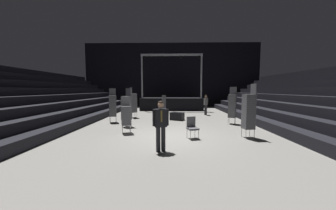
{
  "coord_description": "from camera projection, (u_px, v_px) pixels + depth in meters",
  "views": [
    {
      "loc": [
        0.08,
        -8.15,
        2.12
      ],
      "look_at": [
        -0.13,
        0.4,
        1.4
      ],
      "focal_mm": 19.23,
      "sensor_mm": 36.0,
      "label": 1
    }
  ],
  "objects": [
    {
      "name": "man_with_tie",
      "position": [
        161.0,
        123.0,
        6.13
      ],
      "size": [
        0.57,
        0.34,
        1.75
      ],
      "rotation": [
        0.0,
        0.0,
        3.44
      ],
      "color": "black",
      "rests_on": "ground_plane"
    },
    {
      "name": "bleacher_bank_right",
      "position": [
        331.0,
        96.0,
        8.95
      ],
      "size": [
        6.0,
        24.0,
        3.6
      ],
      "rotation": [
        0.0,
        0.0,
        -1.57
      ],
      "color": "black",
      "rests_on": "ground_plane"
    },
    {
      "name": "ground_plane",
      "position": [
        171.0,
        137.0,
        8.3
      ],
      "size": [
        22.0,
        30.0,
        0.1
      ],
      "primitive_type": "cube",
      "color": "slate"
    },
    {
      "name": "loose_chair_near_man",
      "position": [
        192.0,
        126.0,
        7.87
      ],
      "size": [
        0.55,
        0.55,
        0.95
      ],
      "rotation": [
        0.0,
        0.0,
        3.44
      ],
      "color": "#B2B5BA",
      "rests_on": "ground_plane"
    },
    {
      "name": "chair_stack_mid_right",
      "position": [
        162.0,
        106.0,
        13.85
      ],
      "size": [
        0.62,
        0.62,
        1.71
      ],
      "rotation": [
        0.0,
        0.0,
        0.89
      ],
      "color": "#B2B5BA",
      "rests_on": "ground_plane"
    },
    {
      "name": "chair_stack_mid_left",
      "position": [
        133.0,
        103.0,
        13.7
      ],
      "size": [
        0.61,
        0.61,
        2.31
      ],
      "rotation": [
        0.0,
        0.0,
        5.31
      ],
      "color": "#B2B5BA",
      "rests_on": "ground_plane"
    },
    {
      "name": "chair_stack_front_left",
      "position": [
        232.0,
        106.0,
        11.14
      ],
      "size": [
        0.59,
        0.59,
        2.31
      ],
      "rotation": [
        0.0,
        0.0,
        2.68
      ],
      "color": "#B2B5BA",
      "rests_on": "ground_plane"
    },
    {
      "name": "crew_worker_near_stage",
      "position": [
        206.0,
        104.0,
        15.13
      ],
      "size": [
        0.29,
        0.57,
        1.7
      ],
      "rotation": [
        0.0,
        0.0,
        4.88
      ],
      "color": "black",
      "rests_on": "ground_plane"
    },
    {
      "name": "chair_stack_mid_centre",
      "position": [
        126.0,
        115.0,
        8.8
      ],
      "size": [
        0.55,
        0.55,
        1.79
      ],
      "rotation": [
        0.0,
        0.0,
        3.45
      ],
      "color": "#B2B5BA",
      "rests_on": "ground_plane"
    },
    {
      "name": "chair_stack_rear_right",
      "position": [
        113.0,
        105.0,
        11.66
      ],
      "size": [
        0.55,
        0.55,
        2.22
      ],
      "rotation": [
        0.0,
        0.0,
        3.43
      ],
      "color": "#B2B5BA",
      "rests_on": "ground_plane"
    },
    {
      "name": "chair_stack_front_right",
      "position": [
        126.0,
        108.0,
        10.32
      ],
      "size": [
        0.61,
        0.61,
        2.22
      ],
      "rotation": [
        0.0,
        0.0,
        2.58
      ],
      "color": "#B2B5BA",
      "rests_on": "ground_plane"
    },
    {
      "name": "equipment_road_case",
      "position": [
        177.0,
        116.0,
        12.69
      ],
      "size": [
        1.07,
        0.93,
        0.53
      ],
      "primitive_type": "cube",
      "rotation": [
        0.0,
        0.0,
        -0.44
      ],
      "color": "black",
      "rests_on": "ground_plane"
    },
    {
      "name": "bleacher_bank_left",
      "position": [
        17.0,
        96.0,
        9.33
      ],
      "size": [
        6.0,
        24.0,
        3.6
      ],
      "rotation": [
        0.0,
        0.0,
        1.57
      ],
      "color": "black",
      "rests_on": "ground_plane"
    },
    {
      "name": "chair_stack_rear_left",
      "position": [
        249.0,
        111.0,
        7.9
      ],
      "size": [
        0.49,
        0.49,
        2.39
      ],
      "rotation": [
        0.0,
        0.0,
        1.69
      ],
      "color": "#B2B5BA",
      "rests_on": "ground_plane"
    },
    {
      "name": "arena_end_wall",
      "position": [
        172.0,
        75.0,
        22.9
      ],
      "size": [
        22.0,
        0.3,
        8.0
      ],
      "primitive_type": "cube",
      "color": "black",
      "rests_on": "ground_plane"
    },
    {
      "name": "stage_riser",
      "position": [
        172.0,
        103.0,
        19.3
      ],
      "size": [
        6.47,
        2.64,
        5.69
      ],
      "color": "black",
      "rests_on": "ground_plane"
    }
  ]
}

